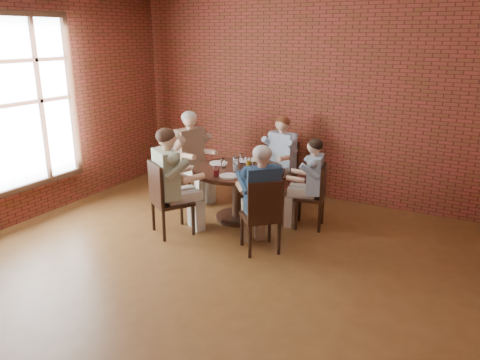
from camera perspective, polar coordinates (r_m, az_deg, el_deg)
The scene contains 27 objects.
floor at distance 4.91m, azimuth -5.26°, elevation -13.83°, with size 7.00×7.00×0.00m, color brown.
wall_back at distance 7.39m, azimuth 9.98°, elevation 10.66°, with size 7.00×7.00×0.00m, color maroon.
window at distance 6.84m, azimuth -26.53°, elevation 8.14°, with size 0.10×2.16×2.36m.
dining_table at distance 6.55m, azimuth -0.18°, elevation -0.45°, with size 1.29×1.29×0.75m.
chair_a at distance 6.36m, azimuth 9.17°, elevation -1.67°, with size 0.45×0.45×0.88m.
diner_a at distance 6.33m, azimuth 8.59°, elevation -0.47°, with size 0.47×0.58×1.23m, color teal, non-canonical shape.
chair_b at distance 7.43m, azimuth 5.25°, elevation 1.49°, with size 0.49×0.49×0.94m.
diner_b at distance 7.32m, azimuth 4.91°, elevation 2.52°, with size 0.53×0.65×1.33m, color #9BB1C6, non-canonical shape.
chair_c at distance 7.49m, azimuth -6.23°, elevation 1.73°, with size 0.59×0.59×0.98m.
diner_c at distance 7.37m, azimuth -5.86°, elevation 2.89°, with size 0.57×0.70×1.40m, color brown, non-canonical shape.
chair_d at distance 6.13m, azimuth -9.13°, elevation -1.97°, with size 0.64×0.64×0.98m.
diner_d at distance 6.10m, azimuth -8.36°, elevation -0.24°, with size 0.58×0.71×1.41m, color tan, non-canonical shape.
chair_e at distance 5.55m, azimuth 2.75°, elevation -4.12°, with size 0.59×0.59×0.93m.
diner_e at distance 5.57m, azimuth 2.51°, elevation -2.33°, with size 0.52×0.64×1.32m, color navy, non-canonical shape.
plate_a at distance 6.50m, azimuth 4.21°, elevation 1.48°, with size 0.26×0.26×0.01m, color white.
plate_b at distance 6.89m, azimuth 0.95°, elevation 2.44°, with size 0.26×0.26×0.01m, color white.
plate_c at distance 6.74m, azimuth -2.62°, elevation 2.08°, with size 0.26×0.26×0.01m, color white.
plate_d at distance 6.13m, azimuth -1.33°, elevation 0.51°, with size 0.26×0.26×0.01m, color white.
glass_a at distance 6.45m, azimuth 3.05°, elevation 1.95°, with size 0.07×0.07×0.14m, color white.
glass_b at distance 6.55m, azimuth 1.08°, elevation 2.21°, with size 0.07×0.07×0.14m, color white.
glass_c at distance 6.74m, azimuth 0.26°, elevation 2.65°, with size 0.07×0.07×0.14m, color white.
glass_d at distance 6.61m, azimuth -0.58°, elevation 2.36°, with size 0.07×0.07×0.14m, color white.
glass_e at distance 6.51m, azimuth -2.06°, elevation 2.10°, with size 0.07×0.07×0.14m, color white.
glass_f at distance 6.11m, azimuth -2.90°, elevation 1.05°, with size 0.07×0.07×0.14m, color white.
glass_g at distance 6.35m, azimuth -0.52°, elevation 1.72°, with size 0.07×0.07×0.14m, color white.
glass_h at distance 6.28m, azimuth 1.83°, elevation 1.53°, with size 0.07×0.07×0.14m, color white.
smartphone at distance 6.15m, azimuth 2.39°, elevation 0.53°, with size 0.07×0.15×0.01m, color black.
Camera 1 is at (2.41, -3.44, 2.54)m, focal length 35.00 mm.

